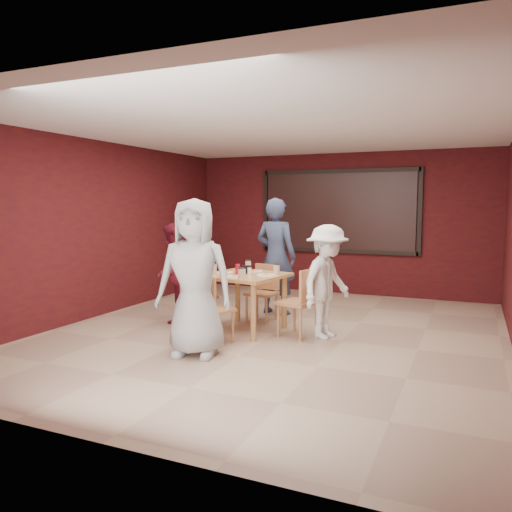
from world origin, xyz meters
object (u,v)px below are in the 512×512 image
at_px(diner_left, 173,273).
at_px(diner_right, 327,282).
at_px(chair_front, 210,306).
at_px(chair_left, 195,294).
at_px(chair_right, 302,299).
at_px(dining_table, 245,281).
at_px(diner_back, 276,256).
at_px(chair_back, 264,289).
at_px(diner_front, 195,278).

height_order(diner_left, diner_right, diner_right).
xyz_separation_m(chair_front, diner_left, (-1.13, 0.91, 0.25)).
relative_size(chair_left, chair_right, 0.90).
bearing_deg(chair_front, dining_table, 83.12).
bearing_deg(chair_right, diner_back, 124.91).
bearing_deg(diner_back, chair_back, 95.91).
relative_size(dining_table, chair_back, 1.36).
xyz_separation_m(chair_right, diner_right, (0.30, 0.13, 0.23)).
height_order(diner_front, diner_right, diner_front).
bearing_deg(chair_front, diner_left, 141.23).
bearing_deg(chair_left, diner_left, 168.96).
xyz_separation_m(chair_front, diner_front, (0.05, -0.45, 0.43)).
distance_m(dining_table, diner_left, 1.23).
height_order(diner_back, diner_right, diner_back).
bearing_deg(chair_right, chair_left, 179.60).
xyz_separation_m(chair_front, chair_back, (0.10, 1.54, -0.01)).
bearing_deg(chair_back, diner_front, -91.46).
relative_size(diner_back, diner_left, 1.25).
xyz_separation_m(diner_back, diner_left, (-1.23, -1.15, -0.19)).
distance_m(chair_back, chair_left, 1.08).
bearing_deg(diner_left, diner_front, 20.82).
height_order(diner_back, diner_left, diner_back).
bearing_deg(chair_left, dining_table, 1.81).
relative_size(chair_left, diner_front, 0.45).
distance_m(chair_back, diner_back, 0.69).
relative_size(dining_table, chair_front, 1.33).
height_order(dining_table, diner_front, diner_front).
distance_m(diner_back, diner_left, 1.70).
bearing_deg(dining_table, diner_back, 90.02).
bearing_deg(diner_back, chair_right, 130.58).
bearing_deg(chair_left, diner_right, 3.50).
xyz_separation_m(chair_back, chair_right, (0.87, -0.73, 0.04)).
height_order(diner_front, diner_back, diner_back).
xyz_separation_m(chair_left, diner_back, (0.79, 1.23, 0.47)).
bearing_deg(chair_front, chair_back, 86.15).
height_order(chair_right, diner_right, diner_right).
height_order(chair_front, diner_front, diner_front).
relative_size(dining_table, diner_left, 0.78).
relative_size(chair_front, chair_back, 1.02).
bearing_deg(diner_back, diner_front, 94.56).
distance_m(diner_back, diner_right, 1.63).
distance_m(chair_back, chair_right, 1.14).
distance_m(dining_table, diner_front, 1.32).
relative_size(chair_left, diner_left, 0.56).
xyz_separation_m(dining_table, chair_front, (-0.10, -0.85, -0.21)).
bearing_deg(diner_right, chair_back, 78.51).
bearing_deg(dining_table, chair_left, -178.19).
relative_size(chair_front, diner_front, 0.47).
xyz_separation_m(chair_left, diner_right, (1.96, 0.12, 0.29)).
relative_size(chair_back, diner_left, 0.57).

